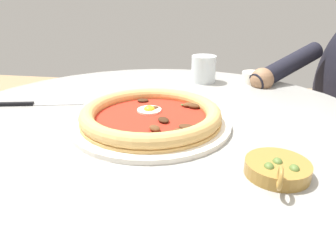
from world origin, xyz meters
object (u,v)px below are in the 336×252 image
(ramekin_capers, at_px, (252,77))
(olive_pan, at_px, (278,168))
(dining_table, at_px, (156,173))
(steak_knife, at_px, (27,104))
(water_glass, at_px, (204,70))
(pizza_on_plate, at_px, (151,117))

(ramekin_capers, bearing_deg, olive_pan, -0.71)
(dining_table, height_order, steak_knife, steak_knife)
(dining_table, distance_m, water_glass, 0.40)
(steak_knife, bearing_deg, pizza_on_plate, 77.68)
(ramekin_capers, bearing_deg, pizza_on_plate, -32.48)
(steak_knife, relative_size, ramekin_capers, 3.26)
(dining_table, relative_size, ramekin_capers, 15.73)
(pizza_on_plate, xyz_separation_m, water_glass, (-0.37, 0.09, 0.02))
(dining_table, distance_m, olive_pan, 0.32)
(olive_pan, bearing_deg, dining_table, -127.25)
(steak_knife, relative_size, olive_pan, 1.69)
(pizza_on_plate, bearing_deg, steak_knife, -102.32)
(pizza_on_plate, bearing_deg, dining_table, 149.55)
(water_glass, distance_m, ramekin_capers, 0.15)
(dining_table, xyz_separation_m, water_glass, (-0.35, 0.08, 0.16))
(pizza_on_plate, relative_size, ramekin_capers, 5.19)
(dining_table, bearing_deg, water_glass, 166.92)
(pizza_on_plate, xyz_separation_m, olive_pan, (0.16, 0.23, -0.01))
(pizza_on_plate, height_order, steak_knife, pizza_on_plate)
(pizza_on_plate, relative_size, water_glass, 4.16)
(pizza_on_plate, height_order, olive_pan, olive_pan)
(water_glass, relative_size, ramekin_capers, 1.25)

